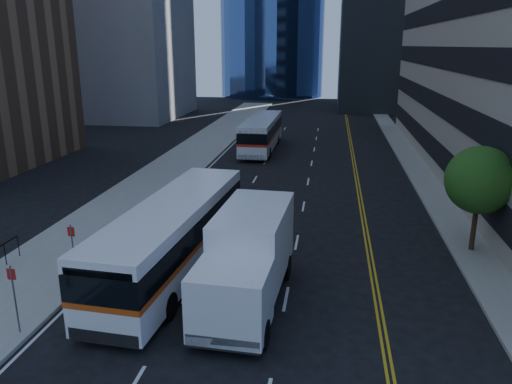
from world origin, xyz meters
TOP-DOWN VIEW (x-y plane):
  - ground at (0.00, 0.00)m, footprint 160.00×160.00m
  - sidewalk_west at (-10.50, 25.00)m, footprint 5.00×90.00m
  - sidewalk_east at (9.00, 25.00)m, footprint 2.00×90.00m
  - street_tree at (9.00, 8.00)m, footprint 3.20×3.20m
  - bus_front at (-4.58, 3.69)m, footprint 3.66×12.72m
  - bus_rear at (-4.53, 31.00)m, footprint 2.67×11.94m
  - box_truck at (-0.94, 1.49)m, footprint 2.94×7.57m

SIDE VIEW (x-z plane):
  - ground at x=0.00m, z-range 0.00..0.00m
  - sidewalk_west at x=-10.50m, z-range 0.00..0.15m
  - sidewalk_east at x=9.00m, z-range 0.00..0.15m
  - bus_rear at x=-4.53m, z-range 0.14..3.22m
  - bus_front at x=-4.58m, z-range 0.15..3.38m
  - box_truck at x=-0.94m, z-range 0.10..3.66m
  - street_tree at x=9.00m, z-range 1.09..6.19m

